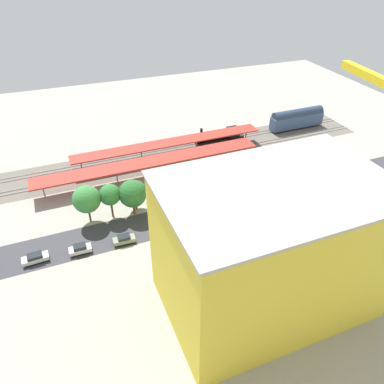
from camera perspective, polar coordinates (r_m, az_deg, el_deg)
name	(u,v)px	position (r m, az deg, el deg)	size (l,w,h in m)	color
ground_plane	(203,196)	(84.00, 1.61, -0.68)	(175.36, 175.36, 0.00)	#9E998C
rail_bed	(174,155)	(100.57, -2.80, 5.67)	(109.60, 14.07, 0.01)	#665E54
street_asphalt	(212,210)	(79.99, 3.06, -2.76)	(109.60, 9.00, 0.01)	#38383D
track_rails	(174,154)	(100.48, -2.80, 5.76)	(109.57, 10.37, 0.12)	#9E9EA8
platform_canopy_near	(150,162)	(89.81, -6.40, 4.60)	(54.75, 6.61, 4.16)	#A82D23
platform_canopy_far	(169,143)	(98.26, -3.48, 7.49)	(50.69, 5.88, 4.11)	#A82D23
locomotive	(220,136)	(107.08, 4.27, 8.53)	(14.42, 2.94, 4.92)	black
passenger_coach	(297,118)	(118.47, 15.68, 10.74)	(17.09, 3.55, 6.12)	black
parked_car_0	(271,203)	(82.41, 11.88, -1.63)	(4.26, 1.82, 1.76)	black
parked_car_1	(240,210)	(79.17, 7.28, -2.73)	(4.74, 2.05, 1.85)	black
parked_car_2	(206,221)	(75.90, 2.11, -4.40)	(4.76, 2.06, 1.61)	black
parked_car_3	(166,228)	(74.20, -4.04, -5.48)	(4.57, 1.94, 1.70)	black
parked_car_4	(124,240)	(72.61, -10.30, -7.14)	(4.17, 1.83, 1.69)	black
parked_car_5	(80,249)	(72.44, -16.65, -8.34)	(4.02, 1.81, 1.74)	black
parked_car_6	(35,258)	(73.37, -22.74, -9.30)	(4.69, 2.21, 1.62)	black
construction_building	(270,249)	(56.21, 11.77, -8.47)	(30.59, 19.98, 21.28)	yellow
construction_roof_slab	(280,187)	(49.63, 13.21, 0.78)	(31.19, 20.58, 0.40)	#ADA89E
tower_crane	(384,177)	(62.94, 27.17, 2.04)	(4.19, 22.19, 32.01)	gray
box_truck_0	(246,225)	(74.00, 8.18, -5.00)	(8.46, 2.63, 3.50)	black
box_truck_1	(266,217)	(76.59, 11.15, -3.79)	(8.21, 2.71, 3.54)	black
street_tree_0	(135,192)	(78.41, -8.69, 0.04)	(4.86, 4.86, 6.96)	brown
street_tree_1	(316,152)	(94.32, 18.29, 5.77)	(5.46, 5.46, 8.50)	brown
street_tree_2	(87,199)	(76.37, -15.75, -1.07)	(5.58, 5.58, 8.35)	brown
street_tree_3	(133,194)	(76.87, -9.04, -0.25)	(5.74, 5.74, 7.97)	brown
street_tree_4	(110,195)	(76.67, -12.38, -0.42)	(4.37, 4.37, 7.68)	brown
traffic_light	(180,186)	(78.86, -1.85, 0.92)	(0.50, 0.36, 7.31)	#333333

